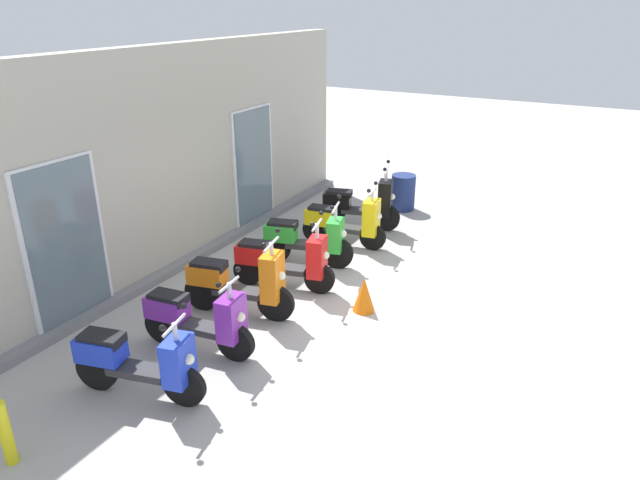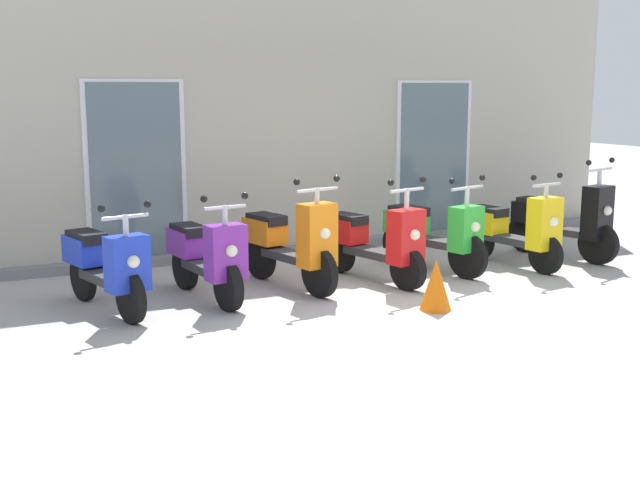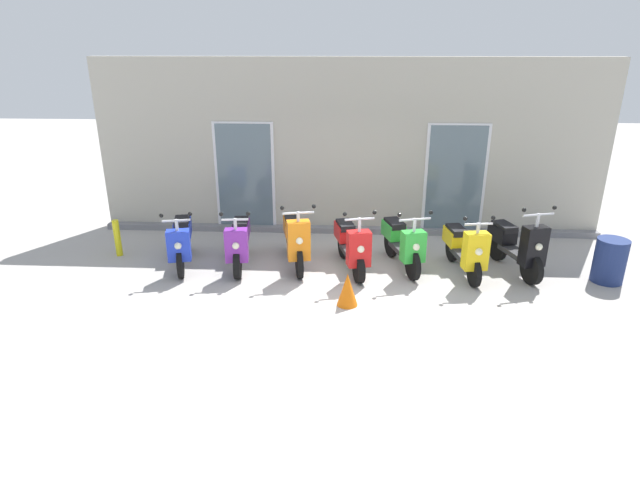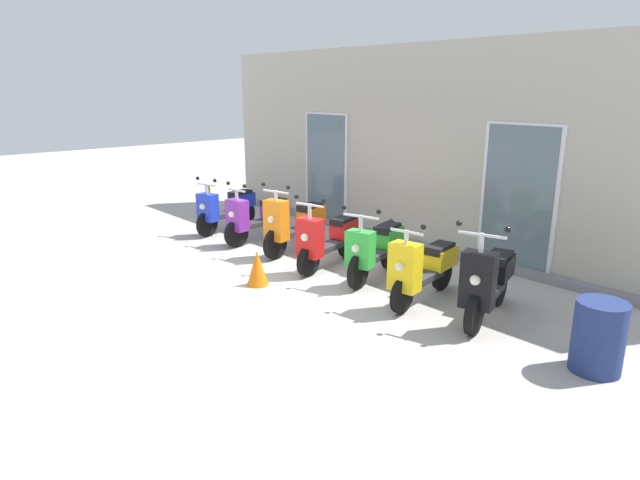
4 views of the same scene
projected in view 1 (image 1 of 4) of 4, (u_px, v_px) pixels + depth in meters
ground_plane at (331, 302)px, 8.57m from camera, size 40.00×40.00×0.00m
storefront_facade at (166, 164)px, 9.23m from camera, size 10.38×0.50×3.54m
scooter_blue at (138, 361)px, 6.36m from camera, size 0.69×1.57×1.15m
scooter_purple at (198, 319)px, 7.21m from camera, size 0.54×1.57×1.17m
scooter_orange at (241, 282)px, 8.03m from camera, size 0.70×1.63×1.28m
scooter_red at (285, 261)px, 8.81m from camera, size 0.72×1.60×1.24m
scooter_green at (307, 238)px, 9.58m from camera, size 0.77×1.56×1.20m
scooter_yellow at (345, 221)px, 10.34m from camera, size 0.59×1.56×1.20m
scooter_black at (361, 204)px, 11.12m from camera, size 0.77×1.56×1.33m
trash_bin at (403, 192)px, 12.21m from camera, size 0.51×0.51×0.75m
curb_bollard at (5, 433)px, 5.48m from camera, size 0.12×0.12×0.70m
traffic_cone at (364, 294)px, 8.24m from camera, size 0.32×0.32×0.52m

